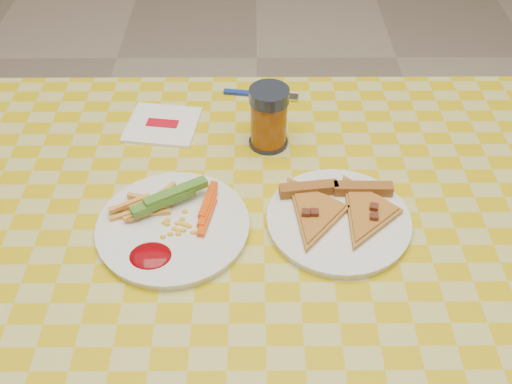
# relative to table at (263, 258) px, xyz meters

# --- Properties ---
(table) EXTENTS (1.28, 0.88, 0.76)m
(table) POSITION_rel_table_xyz_m (0.00, 0.00, 0.00)
(table) COLOR silver
(table) RESTS_ON ground
(plate_left) EXTENTS (0.29, 0.29, 0.01)m
(plate_left) POSITION_rel_table_xyz_m (-0.14, -0.00, 0.08)
(plate_left) COLOR white
(plate_left) RESTS_ON table
(plate_right) EXTENTS (0.24, 0.24, 0.01)m
(plate_right) POSITION_rel_table_xyz_m (0.12, 0.01, 0.08)
(plate_right) COLOR white
(plate_right) RESTS_ON table
(fries_veggies) EXTENTS (0.19, 0.18, 0.04)m
(fries_veggies) POSITION_rel_table_xyz_m (-0.15, 0.01, 0.10)
(fries_veggies) COLOR #EDB64B
(fries_veggies) RESTS_ON plate_left
(pizza_slices) EXTENTS (0.21, 0.20, 0.02)m
(pizza_slices) POSITION_rel_table_xyz_m (0.12, 0.02, 0.09)
(pizza_slices) COLOR #B77238
(pizza_slices) RESTS_ON plate_right
(drink_glass) EXTENTS (0.07, 0.07, 0.12)m
(drink_glass) POSITION_rel_table_xyz_m (0.01, 0.22, 0.13)
(drink_glass) COLOR black
(drink_glass) RESTS_ON table
(napkin) EXTENTS (0.15, 0.14, 0.01)m
(napkin) POSITION_rel_table_xyz_m (-0.19, 0.27, 0.08)
(napkin) COLOR white
(napkin) RESTS_ON table
(fork) EXTENTS (0.16, 0.04, 0.01)m
(fork) POSITION_rel_table_xyz_m (0.00, 0.37, 0.08)
(fork) COLOR #162D99
(fork) RESTS_ON table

